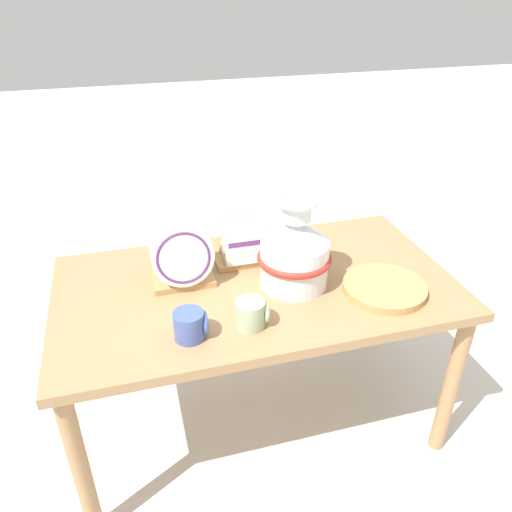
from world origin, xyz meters
name	(u,v)px	position (x,y,z in m)	size (l,w,h in m)	color
ground_plane	(256,416)	(0.00, 0.00, 0.00)	(14.00, 14.00, 0.00)	beige
display_table	(256,301)	(0.00, 0.00, 0.59)	(1.39, 0.76, 0.67)	#9E754C
ceramic_vase	(295,250)	(0.13, -0.04, 0.80)	(0.26, 0.26, 0.33)	silver
dish_rack_round_plates	(182,261)	(-0.24, 0.06, 0.76)	(0.21, 0.15, 0.23)	tan
dish_rack_square_plates	(243,246)	(-0.01, 0.16, 0.73)	(0.21, 0.14, 0.18)	tan
wicker_charger_stack	(384,288)	(0.41, -0.17, 0.68)	(0.28, 0.28, 0.03)	tan
mug_sage_glaze	(252,313)	(-0.08, -0.23, 0.71)	(0.10, 0.09, 0.09)	#9EB28E
mug_cobalt_glaze	(191,325)	(-0.27, -0.23, 0.71)	(0.10, 0.09, 0.09)	#42569E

